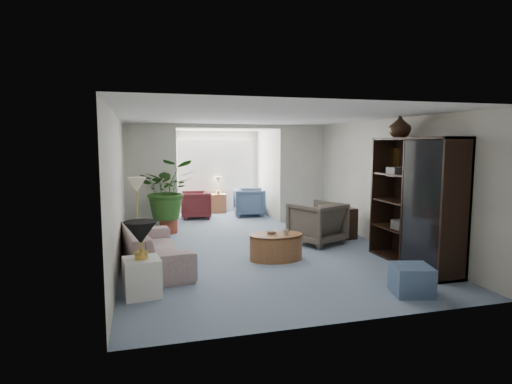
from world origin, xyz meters
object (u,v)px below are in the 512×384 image
object	(u,v)px
floor_lamp	(137,185)
wingback_chair	(317,223)
side_table_dark	(341,223)
entertainment_cabinet	(415,202)
sunroom_table	(218,203)
coffee_table	(276,247)
ottoman	(411,280)
sunroom_chair_blue	(249,202)
sunroom_chair_maroon	(196,205)
sofa	(154,247)
coffee_cup	(286,232)
coffee_bowl	(272,232)
table_lamp	(141,233)
framed_picture	(390,161)
cabinet_urn	(400,126)
end_table	(142,277)
plant_pot	(169,226)

from	to	relation	value
floor_lamp	wingback_chair	xyz separation A→B (m)	(3.50, -0.51, -0.82)
side_table_dark	entertainment_cabinet	size ratio (longest dim) A/B	0.31
side_table_dark	sunroom_table	world-z (taller)	side_table_dark
coffee_table	entertainment_cabinet	distance (m)	2.45
ottoman	sunroom_chair_blue	world-z (taller)	sunroom_chair_blue
entertainment_cabinet	sunroom_chair_maroon	size ratio (longest dim) A/B	2.63
sofa	coffee_cup	bearing A→B (deg)	-102.92
ottoman	sunroom_table	xyz separation A→B (m)	(-1.31, 7.37, 0.08)
sunroom_chair_maroon	wingback_chair	bearing A→B (deg)	36.82
coffee_bowl	ottoman	bearing A→B (deg)	-60.02
wingback_chair	side_table_dark	xyz separation A→B (m)	(0.70, 0.30, -0.10)
table_lamp	entertainment_cabinet	bearing A→B (deg)	3.89
sofa	sunroom_table	size ratio (longest dim) A/B	4.09
floor_lamp	coffee_table	xyz separation A→B (m)	(2.33, -1.42, -1.02)
coffee_cup	sunroom_table	distance (m)	5.36
framed_picture	coffee_cup	size ratio (longest dim) A/B	4.98
cabinet_urn	sunroom_table	distance (m)	6.42
table_lamp	side_table_dark	bearing A→B (deg)	30.43
framed_picture	entertainment_cabinet	bearing A→B (deg)	-101.67
sofa	entertainment_cabinet	xyz separation A→B (m)	(4.19, -1.05, 0.74)
sunroom_chair_maroon	end_table	bearing A→B (deg)	-6.50
side_table_dark	sunroom_table	xyz separation A→B (m)	(-1.94, 4.04, -0.05)
coffee_table	sunroom_table	size ratio (longest dim) A/B	1.72
sunroom_chair_maroon	sunroom_table	distance (m)	1.06
wingback_chair	entertainment_cabinet	bearing A→B (deg)	91.65
coffee_cup	wingback_chair	bearing A→B (deg)	44.70
framed_picture	side_table_dark	distance (m)	1.78
sofa	coffee_cup	xyz separation A→B (m)	(2.23, -0.22, 0.17)
coffee_bowl	coffee_cup	size ratio (longest dim) A/B	2.09
side_table_dark	cabinet_urn	bearing A→B (deg)	-81.76
coffee_cup	sunroom_chair_maroon	world-z (taller)	sunroom_chair_maroon
end_table	table_lamp	size ratio (longest dim) A/B	1.16
end_table	sunroom_table	distance (m)	6.84
ottoman	framed_picture	bearing A→B (deg)	64.35
end_table	table_lamp	world-z (taller)	table_lamp
coffee_cup	ottoman	distance (m)	2.31
coffee_table	entertainment_cabinet	bearing A→B (deg)	-23.84
entertainment_cabinet	cabinet_urn	bearing A→B (deg)	90.00
entertainment_cabinet	ottoman	xyz separation A→B (m)	(-0.88, -1.19, -0.87)
coffee_bowl	sunroom_chair_maroon	distance (m)	4.47
coffee_cup	table_lamp	bearing A→B (deg)	-155.08
coffee_cup	entertainment_cabinet	bearing A→B (deg)	-23.01
coffee_table	cabinet_urn	xyz separation A→B (m)	(2.11, -0.43, 2.10)
framed_picture	sunroom_chair_blue	size ratio (longest dim) A/B	0.59
sunroom_chair_maroon	side_table_dark	bearing A→B (deg)	47.09
framed_picture	sunroom_chair_blue	xyz separation A→B (m)	(-1.66, 4.31, -1.31)
entertainment_cabinet	plant_pot	world-z (taller)	entertainment_cabinet
cabinet_urn	plant_pot	world-z (taller)	cabinet_urn
coffee_cup	wingback_chair	xyz separation A→B (m)	(1.02, 1.01, -0.07)
coffee_bowl	wingback_chair	world-z (taller)	wingback_chair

